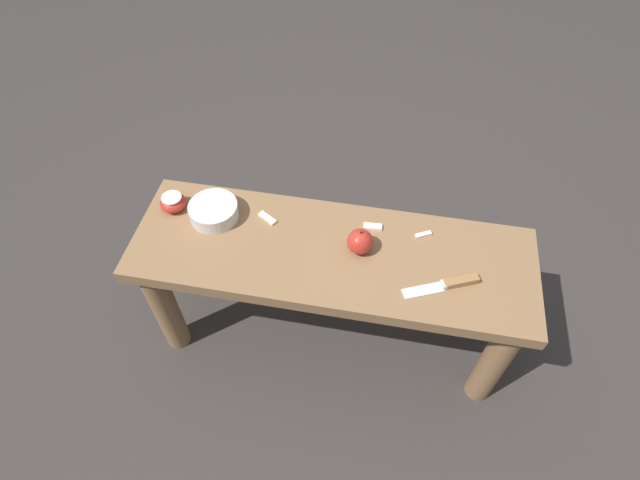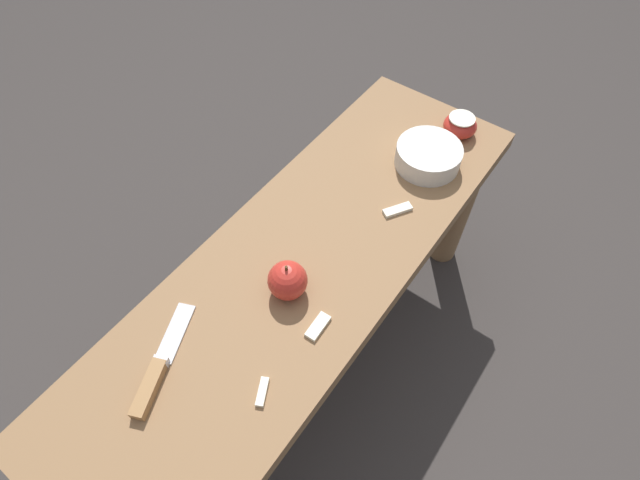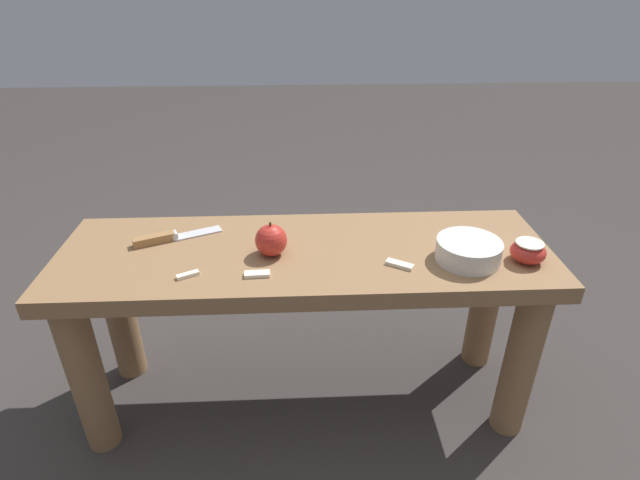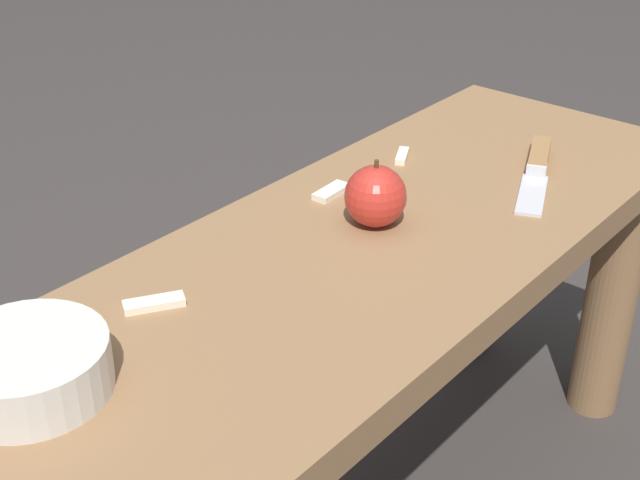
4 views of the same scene
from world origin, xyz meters
name	(u,v)px [view 3 (image 3 of 4)]	position (x,y,z in m)	size (l,w,h in m)	color
ground_plane	(307,395)	(0.00, 0.00, 0.00)	(8.00, 8.00, 0.00)	#383330
wooden_bench	(306,289)	(0.00, 0.00, 0.36)	(1.14, 0.37, 0.47)	olive
knife	(166,238)	(-0.33, 0.06, 0.47)	(0.20, 0.11, 0.02)	silver
apple_whole	(271,240)	(-0.08, -0.02, 0.50)	(0.07, 0.07, 0.08)	red
apple_cut	(528,252)	(0.49, -0.07, 0.49)	(0.08, 0.08, 0.05)	red
apple_slice_near_knife	(257,274)	(-0.10, -0.11, 0.47)	(0.06, 0.02, 0.01)	white
apple_slice_center	(188,275)	(-0.25, -0.10, 0.47)	(0.05, 0.03, 0.01)	white
apple_slice_near_bowl	(400,264)	(0.21, -0.08, 0.47)	(0.06, 0.05, 0.01)	white
bowl	(468,251)	(0.36, -0.06, 0.49)	(0.14, 0.14, 0.05)	silver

